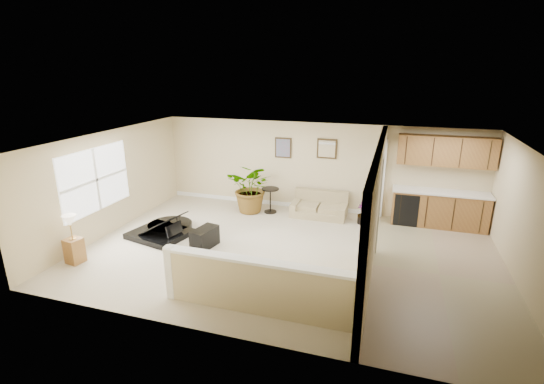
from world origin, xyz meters
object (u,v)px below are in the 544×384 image
(piano, at_px, (160,215))
(palm_plant, at_px, (252,188))
(loveseat, at_px, (320,204))
(small_plant, at_px, (363,215))
(piano_bench, at_px, (205,238))
(accent_table, at_px, (270,197))
(lamp_stand, at_px, (73,243))

(piano, bearing_deg, palm_plant, 66.22)
(loveseat, bearing_deg, piano, -144.65)
(piano, bearing_deg, small_plant, 37.74)
(piano, height_order, palm_plant, palm_plant)
(piano_bench, height_order, loveseat, loveseat)
(piano, bearing_deg, accent_table, 59.94)
(small_plant, height_order, lamp_stand, lamp_stand)
(small_plant, xyz_separation_m, lamp_stand, (-5.60, -4.02, 0.21))
(loveseat, distance_m, accent_table, 1.39)
(accent_table, bearing_deg, piano, -132.52)
(palm_plant, distance_m, lamp_stand, 4.72)
(piano, relative_size, accent_table, 2.45)
(piano_bench, xyz_separation_m, small_plant, (3.32, 2.54, 0.01))
(palm_plant, xyz_separation_m, lamp_stand, (-2.51, -3.98, -0.26))
(piano_bench, bearing_deg, accent_table, 74.30)
(piano, relative_size, loveseat, 1.16)
(piano_bench, bearing_deg, palm_plant, 84.65)
(piano_bench, distance_m, small_plant, 4.19)
(piano, xyz_separation_m, small_plant, (4.68, 2.21, -0.27))
(piano, distance_m, palm_plant, 2.70)
(piano_bench, bearing_deg, small_plant, 37.44)
(accent_table, bearing_deg, loveseat, 7.65)
(loveseat, relative_size, accent_table, 2.12)
(piano_bench, bearing_deg, lamp_stand, -147.02)
(accent_table, distance_m, palm_plant, 0.57)
(palm_plant, height_order, small_plant, palm_plant)
(loveseat, bearing_deg, piano_bench, -127.07)
(small_plant, bearing_deg, piano_bench, -142.56)
(piano_bench, height_order, lamp_stand, lamp_stand)
(loveseat, height_order, lamp_stand, lamp_stand)
(palm_plant, xyz_separation_m, small_plant, (3.09, 0.04, -0.46))
(piano_bench, distance_m, accent_table, 2.73)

